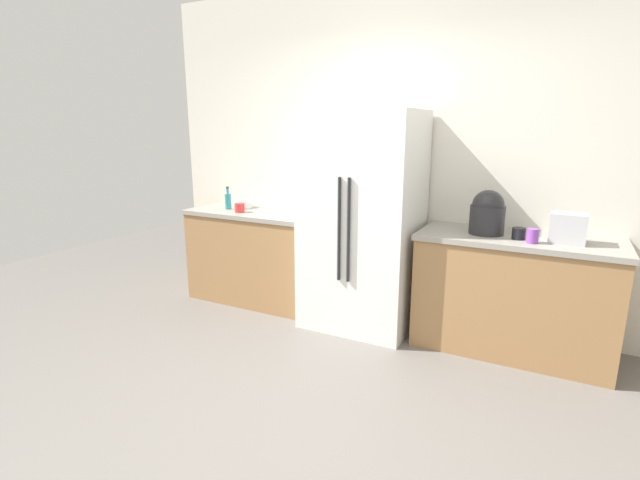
% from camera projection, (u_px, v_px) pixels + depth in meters
% --- Properties ---
extents(ground_plane, '(9.76, 9.76, 0.00)m').
position_uv_depth(ground_plane, '(297.00, 422.00, 2.70)').
color(ground_plane, slate).
extents(kitchen_back_panel, '(4.88, 0.10, 2.90)m').
position_uv_depth(kitchen_back_panel, '(408.00, 154.00, 4.01)').
color(kitchen_back_panel, silver).
rests_on(kitchen_back_panel, ground_plane).
extents(counter_left, '(1.29, 0.64, 0.89)m').
position_uv_depth(counter_left, '(257.00, 255.00, 4.56)').
color(counter_left, '#9E7247').
rests_on(counter_left, ground_plane).
extents(counter_right, '(1.42, 0.64, 0.89)m').
position_uv_depth(counter_right, '(513.00, 294.00, 3.50)').
color(counter_right, '#9E7247').
rests_on(counter_right, ground_plane).
extents(refrigerator, '(0.90, 0.75, 1.80)m').
position_uv_depth(refrigerator, '(363.00, 222.00, 3.88)').
color(refrigerator, white).
rests_on(refrigerator, ground_plane).
extents(toaster, '(0.23, 0.16, 0.21)m').
position_uv_depth(toaster, '(568.00, 228.00, 3.18)').
color(toaster, silver).
rests_on(toaster, counter_right).
extents(rice_cooker, '(0.25, 0.25, 0.33)m').
position_uv_depth(rice_cooker, '(487.00, 213.00, 3.45)').
color(rice_cooker, '#262628').
rests_on(rice_cooker, counter_right).
extents(bottle_a, '(0.06, 0.06, 0.22)m').
position_uv_depth(bottle_a, '(228.00, 201.00, 4.52)').
color(bottle_a, teal).
rests_on(bottle_a, counter_left).
extents(cup_a, '(0.09, 0.09, 0.08)m').
position_uv_depth(cup_a, '(519.00, 234.00, 3.30)').
color(cup_a, black).
rests_on(cup_a, counter_right).
extents(cup_b, '(0.09, 0.09, 0.08)m').
position_uv_depth(cup_b, '(240.00, 208.00, 4.35)').
color(cup_b, red).
rests_on(cup_b, counter_left).
extents(cup_c, '(0.08, 0.08, 0.10)m').
position_uv_depth(cup_c, '(533.00, 236.00, 3.19)').
color(cup_c, purple).
rests_on(cup_c, counter_right).
extents(bowl_a, '(0.15, 0.15, 0.07)m').
position_uv_depth(bowl_a, '(245.00, 204.00, 4.62)').
color(bowl_a, white).
rests_on(bowl_a, counter_left).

